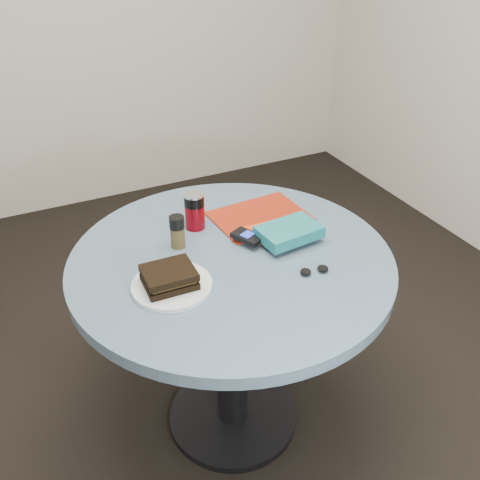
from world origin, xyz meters
name	(u,v)px	position (x,y,z in m)	size (l,w,h in m)	color
ground	(233,417)	(0.00, 0.00, 0.00)	(4.00, 4.00, 0.00)	black
table	(232,298)	(0.00, 0.00, 0.59)	(1.00, 1.00, 0.75)	black
plate	(172,286)	(-0.22, -0.07, 0.76)	(0.23, 0.23, 0.01)	silver
sandwich	(169,277)	(-0.22, -0.07, 0.79)	(0.14, 0.12, 0.05)	black
soda_can	(195,211)	(-0.04, 0.21, 0.81)	(0.08, 0.08, 0.13)	#6A050E
pepper_grinder	(177,232)	(-0.13, 0.12, 0.81)	(0.05, 0.05, 0.11)	#42381C
magazine	(260,216)	(0.19, 0.17, 0.75)	(0.31, 0.24, 0.01)	maroon
red_book	(267,232)	(0.16, 0.06, 0.76)	(0.16, 0.10, 0.01)	#C83C0F
novel	(289,232)	(0.20, -0.01, 0.79)	(0.19, 0.13, 0.04)	#156266
mp3_player	(247,237)	(0.08, 0.04, 0.78)	(0.09, 0.11, 0.02)	black
headphones	(314,270)	(0.18, -0.19, 0.76)	(0.09, 0.04, 0.02)	black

